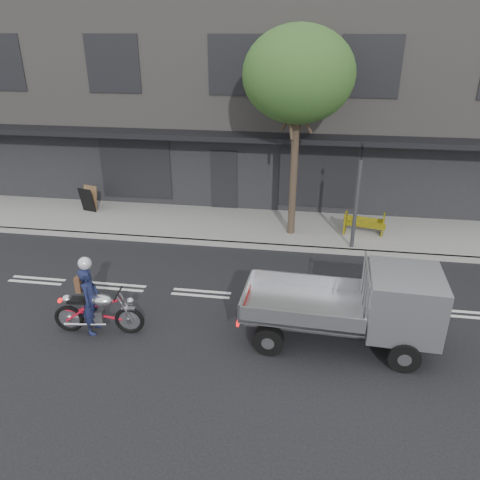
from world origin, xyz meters
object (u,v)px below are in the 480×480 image
(motorcycle, at_px, (98,311))
(sandwich_board, at_px, (87,200))
(flatbed_ute, at_px, (384,303))
(street_tree, at_px, (298,75))
(traffic_light_pole, at_px, (356,203))
(rider, at_px, (90,301))
(construction_barrier, at_px, (365,225))

(motorcycle, distance_m, sandwich_board, 7.93)
(flatbed_ute, bearing_deg, sandwich_board, 149.19)
(sandwich_board, bearing_deg, motorcycle, -47.48)
(motorcycle, distance_m, flatbed_ute, 6.49)
(motorcycle, bearing_deg, street_tree, 50.79)
(street_tree, xyz_separation_m, traffic_light_pole, (2.00, -0.85, -3.63))
(motorcycle, height_order, rider, rider)
(motorcycle, height_order, sandwich_board, sandwich_board)
(flatbed_ute, bearing_deg, construction_barrier, 90.92)
(street_tree, height_order, construction_barrier, street_tree)
(construction_barrier, relative_size, sandwich_board, 1.43)
(street_tree, distance_m, rider, 8.80)
(street_tree, height_order, traffic_light_pole, street_tree)
(motorcycle, distance_m, rider, 0.31)
(sandwich_board, bearing_deg, street_tree, 9.44)
(motorcycle, bearing_deg, sandwich_board, 111.56)
(street_tree, height_order, flatbed_ute, street_tree)
(construction_barrier, xyz_separation_m, sandwich_board, (-10.23, 0.72, 0.09))
(traffic_light_pole, relative_size, construction_barrier, 2.60)
(rider, distance_m, flatbed_ute, 6.62)
(motorcycle, xyz_separation_m, construction_barrier, (6.63, 6.35, -0.04))
(motorcycle, distance_m, construction_barrier, 9.18)
(motorcycle, height_order, flatbed_ute, flatbed_ute)
(traffic_light_pole, height_order, rider, traffic_light_pole)
(rider, relative_size, sandwich_board, 1.77)
(construction_barrier, distance_m, sandwich_board, 10.26)
(flatbed_ute, height_order, construction_barrier, flatbed_ute)
(street_tree, relative_size, rider, 4.05)
(flatbed_ute, distance_m, sandwich_board, 12.06)
(flatbed_ute, bearing_deg, rider, -173.66)
(traffic_light_pole, xyz_separation_m, rider, (-6.32, -5.39, -0.82))
(construction_barrier, bearing_deg, flatbed_ute, -91.69)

